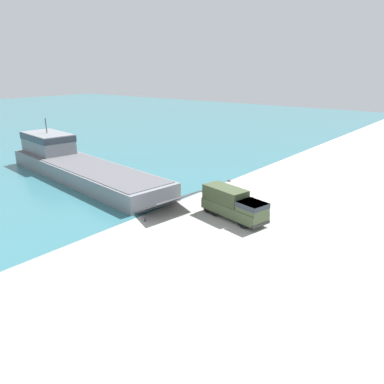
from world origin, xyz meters
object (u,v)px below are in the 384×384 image
(soldier_on_ramp, at_px, (252,202))
(mooring_bollard, at_px, (145,218))
(landing_craft, at_px, (75,163))

(soldier_on_ramp, relative_size, mooring_bollard, 2.20)
(soldier_on_ramp, height_order, mooring_bollard, soldier_on_ramp)
(landing_craft, relative_size, mooring_bollard, 48.71)
(landing_craft, distance_m, mooring_bollard, 22.07)
(soldier_on_ramp, distance_m, mooring_bollard, 12.29)
(landing_craft, xyz_separation_m, mooring_bollard, (-6.01, -21.18, -1.48))
(landing_craft, distance_m, soldier_on_ramp, 28.64)
(mooring_bollard, bearing_deg, landing_craft, 74.15)
(landing_craft, height_order, soldier_on_ramp, landing_craft)
(soldier_on_ramp, xyz_separation_m, mooring_bollard, (-9.97, 7.17, -0.56))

